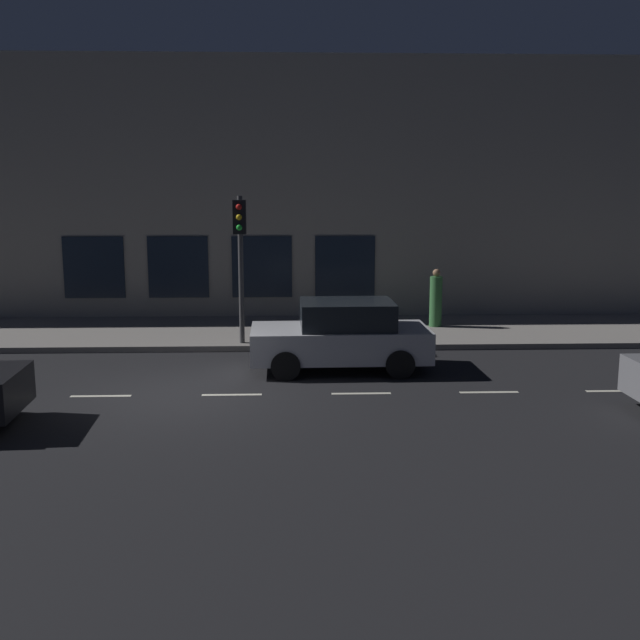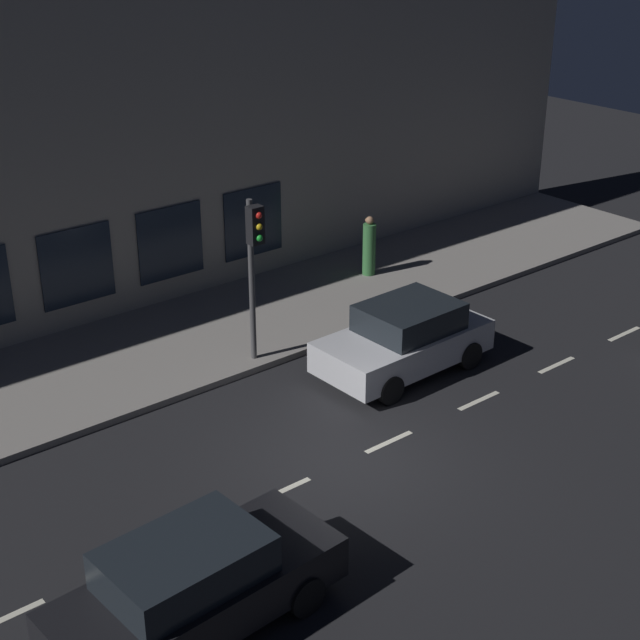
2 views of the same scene
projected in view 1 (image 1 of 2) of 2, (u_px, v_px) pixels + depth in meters
The scene contains 7 objects.
ground_plane at pixel (182, 395), 14.85m from camera, with size 60.00×60.00×0.00m, color black.
sidewalk at pixel (214, 332), 20.99m from camera, with size 4.50×32.00×0.15m.
building_facade at pixel (219, 191), 22.81m from camera, with size 0.65×32.00×8.03m.
lane_centre_line at pixel (232, 395), 14.89m from camera, with size 0.12×27.20×0.01m.
traffic_light at pixel (240, 241), 18.63m from camera, with size 0.48×0.32×3.75m.
parked_car_0 at pixel (342, 336), 16.83m from camera, with size 2.03×4.03×1.58m.
pedestrian_0 at pixel (436, 300), 21.38m from camera, with size 0.49×0.49×1.66m.
Camera 1 is at (-14.45, -2.24, 4.07)m, focal length 41.79 mm.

